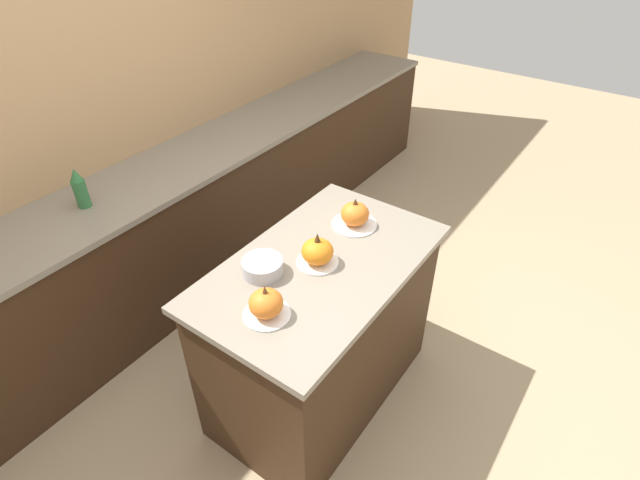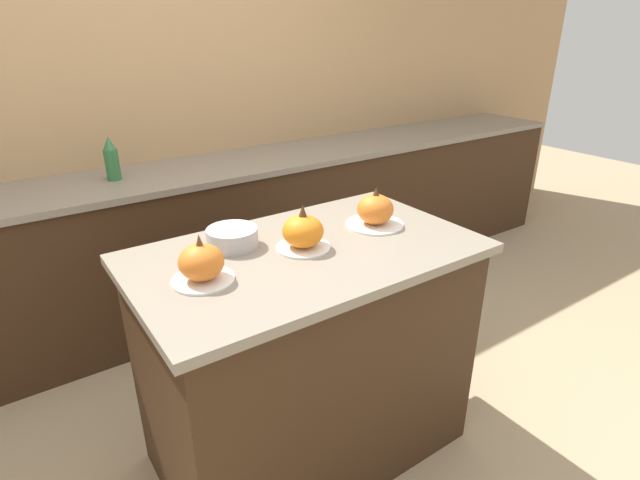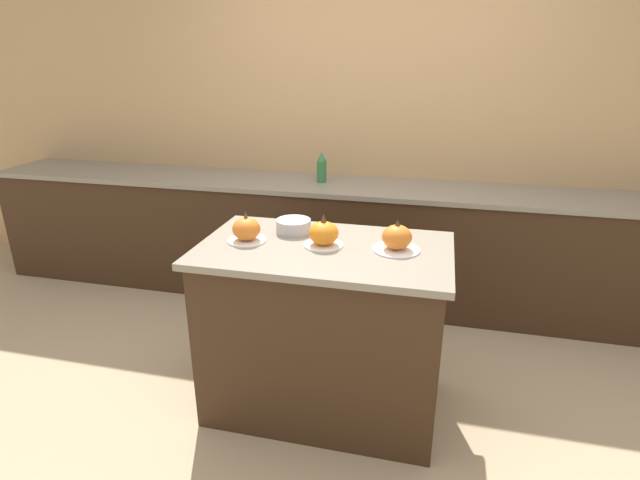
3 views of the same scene
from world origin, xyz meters
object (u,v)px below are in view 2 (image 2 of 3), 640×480
object	(u,v)px
pumpkin_cake_right	(375,211)
bottle_tall	(111,159)
mixing_bowl	(232,238)
pumpkin_cake_left	(202,264)
pumpkin_cake_center	(303,233)

from	to	relation	value
pumpkin_cake_right	bottle_tall	size ratio (longest dim) A/B	1.01
bottle_tall	mixing_bowl	world-z (taller)	bottle_tall
pumpkin_cake_left	pumpkin_cake_right	xyz separation A→B (m)	(0.74, 0.05, -0.00)
bottle_tall	mixing_bowl	xyz separation A→B (m)	(0.12, -1.16, -0.06)
pumpkin_cake_center	mixing_bowl	xyz separation A→B (m)	(-0.20, 0.16, -0.03)
pumpkin_cake_left	pumpkin_cake_center	world-z (taller)	pumpkin_cake_center
pumpkin_cake_left	mixing_bowl	size ratio (longest dim) A/B	1.07
pumpkin_cake_left	pumpkin_cake_right	bearing A→B (deg)	4.07
pumpkin_cake_left	mixing_bowl	distance (m)	0.27
pumpkin_cake_right	mixing_bowl	xyz separation A→B (m)	(-0.55, 0.13, -0.02)
pumpkin_cake_center	bottle_tall	world-z (taller)	bottle_tall
bottle_tall	pumpkin_cake_right	bearing A→B (deg)	-62.34
bottle_tall	mixing_bowl	size ratio (longest dim) A/B	1.24
pumpkin_cake_left	pumpkin_cake_center	xyz separation A→B (m)	(0.39, 0.03, 0.00)
pumpkin_cake_right	pumpkin_cake_left	bearing A→B (deg)	-175.93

